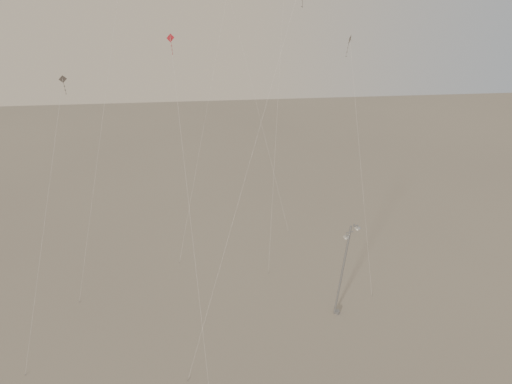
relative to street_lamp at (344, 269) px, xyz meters
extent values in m
plane|color=gray|center=(-5.78, -3.59, -5.02)|extent=(160.00, 160.00, 0.00)
cylinder|color=gray|center=(-0.10, -0.02, -4.87)|extent=(0.44, 0.44, 0.30)
cylinder|color=gray|center=(-0.10, -0.02, -0.38)|extent=(0.70, 0.18, 9.27)
cylinder|color=gray|center=(0.42, -0.02, 4.30)|extent=(0.14, 0.14, 0.18)
cylinder|color=gray|center=(0.62, 0.12, 4.15)|extent=(0.45, 0.34, 0.07)
cylinder|color=gray|center=(0.83, 0.26, 4.00)|extent=(0.06, 0.06, 0.30)
ellipsoid|color=#AFAFAA|center=(0.83, 0.26, 3.85)|extent=(0.52, 0.52, 0.18)
cylinder|color=gray|center=(0.12, -0.07, 3.70)|extent=(0.60, 0.16, 0.07)
cylinder|color=gray|center=(-0.17, -0.11, 3.50)|extent=(0.06, 0.06, 0.40)
ellipsoid|color=#AFAFAA|center=(-0.17, -0.11, 3.30)|extent=(0.52, 0.52, 0.18)
cylinder|color=beige|center=(-18.46, 5.21, 13.82)|extent=(10.51, 2.68, 37.58)
cylinder|color=gray|center=(-23.71, 3.88, -4.97)|extent=(0.06, 0.06, 0.10)
cylinder|color=beige|center=(-8.43, -0.09, 8.36)|extent=(9.58, 11.03, 26.67)
cylinder|color=gray|center=(-13.21, -5.60, -4.97)|extent=(0.06, 0.06, 0.10)
cylinder|color=beige|center=(-4.00, 12.19, 12.44)|extent=(3.12, 12.06, 34.82)
cylinder|color=gray|center=(-5.56, 6.16, -4.97)|extent=(0.06, 0.06, 0.10)
cube|color=maroon|center=(-13.15, 4.98, 17.97)|extent=(0.60, 0.24, 0.62)
cylinder|color=maroon|center=(-13.13, 5.13, 17.24)|extent=(0.05, 0.15, 0.92)
cylinder|color=beige|center=(-12.29, -1.83, 6.50)|extent=(1.74, 13.64, 22.95)
cube|color=#332D2A|center=(1.65, 9.40, 17.21)|extent=(0.24, 0.75, 0.73)
cylinder|color=#332D2A|center=(1.50, 9.38, 16.31)|extent=(0.19, 0.05, 1.14)
cylinder|color=beige|center=(2.75, 5.62, 6.12)|extent=(2.21, 7.59, 22.18)
cylinder|color=gray|center=(3.85, 1.83, -4.97)|extent=(0.06, 0.06, 0.10)
cylinder|color=beige|center=(-6.31, 15.64, 12.30)|extent=(8.41, 3.91, 34.54)
cylinder|color=gray|center=(-2.11, 13.69, -4.97)|extent=(0.06, 0.06, 0.10)
cube|color=#332D2A|center=(-21.78, 6.64, 14.91)|extent=(0.65, 0.20, 0.62)
cylinder|color=#332D2A|center=(-21.83, 6.78, 14.15)|extent=(0.07, 0.16, 0.95)
cylinder|color=beige|center=(-23.67, 1.41, 4.97)|extent=(3.78, 10.49, 19.88)
cylinder|color=gray|center=(-25.55, -3.83, -4.97)|extent=(0.06, 0.06, 0.10)
cylinder|color=beige|center=(-11.25, 12.98, 9.37)|extent=(7.03, 8.10, 28.69)
cylinder|color=gray|center=(-14.76, 8.94, -4.97)|extent=(0.06, 0.06, 0.10)
camera|label=1|loc=(-10.23, -26.07, 21.32)|focal=28.00mm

